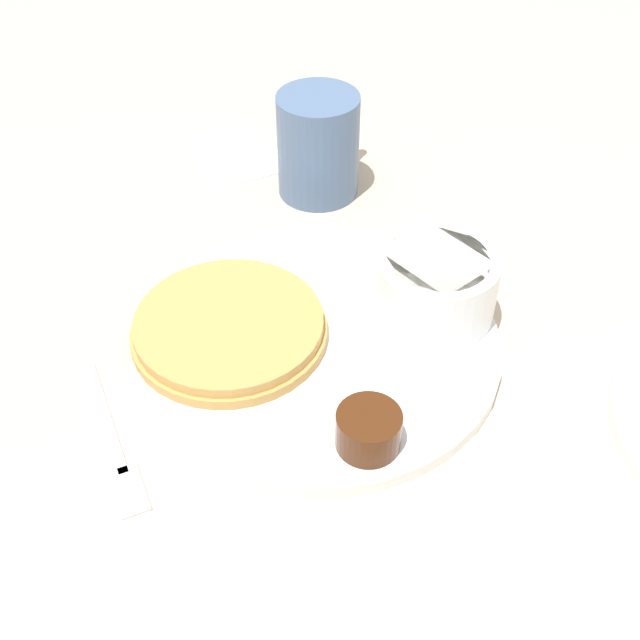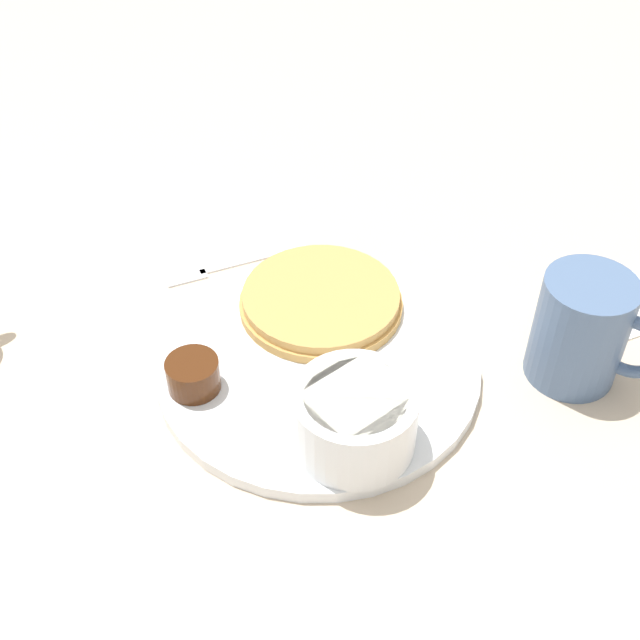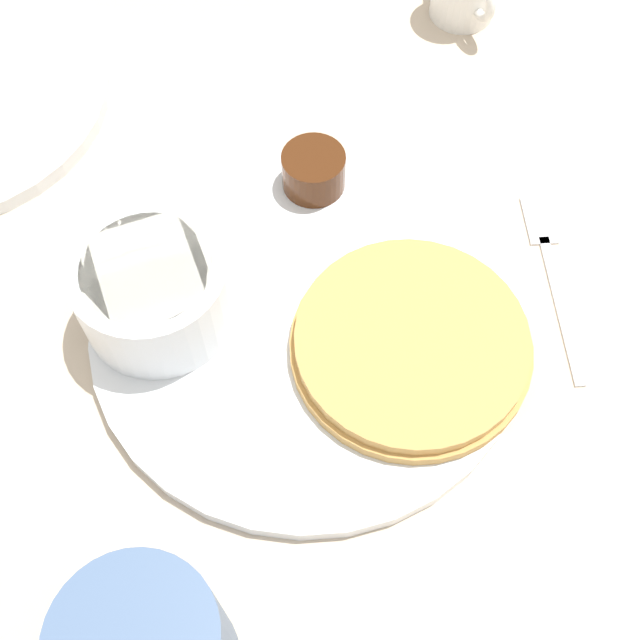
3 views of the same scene
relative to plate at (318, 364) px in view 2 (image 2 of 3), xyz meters
The scene contains 9 objects.
ground_plane 0.01m from the plate, ahead, with size 4.00×4.00×0.00m, color #C6B299.
plate is the anchor object (origin of this frame).
pancake_stack 0.07m from the plate, 70.96° to the left, with size 0.15×0.15×0.02m.
bowl 0.10m from the plate, 91.04° to the right, with size 0.10×0.10×0.06m.
syrup_cup 0.11m from the plate, behind, with size 0.05×0.05×0.03m.
butter_ramekin 0.11m from the plate, 100.04° to the right, with size 0.05×0.05×0.04m.
coffee_mug 0.23m from the plate, 18.14° to the right, with size 0.09×0.10×0.10m.
fork 0.17m from the plate, 108.09° to the left, with size 0.15×0.03×0.00m.
napkin 0.30m from the plate, ahead, with size 0.11×0.09×0.00m.
Camera 2 is at (-0.14, -0.47, 0.51)m, focal length 45.00 mm.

